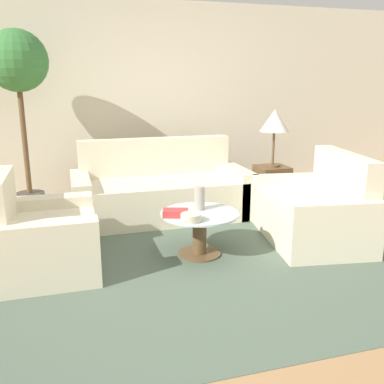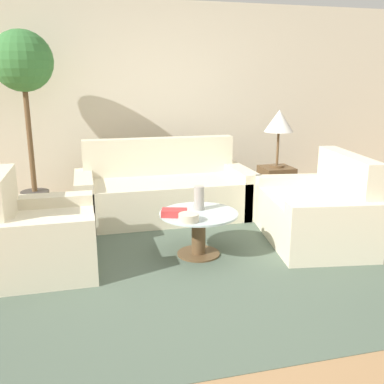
{
  "view_description": "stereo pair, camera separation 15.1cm",
  "coord_description": "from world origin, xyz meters",
  "px_view_note": "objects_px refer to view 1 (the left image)",
  "views": [
    {
      "loc": [
        -1.07,
        -2.94,
        1.6
      ],
      "look_at": [
        0.06,
        0.9,
        0.55
      ],
      "focal_mm": 40.0,
      "sensor_mm": 36.0,
      "label": 1
    },
    {
      "loc": [
        -0.93,
        -2.98,
        1.6
      ],
      "look_at": [
        0.06,
        0.9,
        0.55
      ],
      "focal_mm": 40.0,
      "sensor_mm": 36.0,
      "label": 2
    }
  ],
  "objects_px": {
    "coffee_table": "(200,228)",
    "book_stack": "(176,213)",
    "sofa_main": "(161,192)",
    "potted_plant": "(18,77)",
    "loveseat": "(317,212)",
    "vase": "(200,198)",
    "armchair": "(38,240)",
    "table_lamp": "(275,122)",
    "bowl": "(191,218)"
  },
  "relations": [
    {
      "from": "potted_plant",
      "to": "vase",
      "type": "height_order",
      "value": "potted_plant"
    },
    {
      "from": "table_lamp",
      "to": "bowl",
      "type": "bearing_deg",
      "value": -136.51
    },
    {
      "from": "coffee_table",
      "to": "potted_plant",
      "type": "bearing_deg",
      "value": 134.73
    },
    {
      "from": "bowl",
      "to": "book_stack",
      "type": "bearing_deg",
      "value": 116.85
    },
    {
      "from": "sofa_main",
      "to": "potted_plant",
      "type": "xyz_separation_m",
      "value": [
        -1.51,
        0.31,
        1.34
      ]
    },
    {
      "from": "sofa_main",
      "to": "coffee_table",
      "type": "xyz_separation_m",
      "value": [
        0.08,
        -1.3,
        -0.02
      ]
    },
    {
      "from": "sofa_main",
      "to": "coffee_table",
      "type": "height_order",
      "value": "sofa_main"
    },
    {
      "from": "armchair",
      "to": "bowl",
      "type": "distance_m",
      "value": 1.32
    },
    {
      "from": "vase",
      "to": "book_stack",
      "type": "bearing_deg",
      "value": -153.24
    },
    {
      "from": "sofa_main",
      "to": "coffee_table",
      "type": "bearing_deg",
      "value": -86.27
    },
    {
      "from": "table_lamp",
      "to": "vase",
      "type": "height_order",
      "value": "table_lamp"
    },
    {
      "from": "coffee_table",
      "to": "bowl",
      "type": "relative_size",
      "value": 4.1
    },
    {
      "from": "loveseat",
      "to": "book_stack",
      "type": "height_order",
      "value": "loveseat"
    },
    {
      "from": "coffee_table",
      "to": "table_lamp",
      "type": "distance_m",
      "value": 1.96
    },
    {
      "from": "loveseat",
      "to": "book_stack",
      "type": "xyz_separation_m",
      "value": [
        -1.53,
        -0.12,
        0.16
      ]
    },
    {
      "from": "vase",
      "to": "bowl",
      "type": "relative_size",
      "value": 1.27
    },
    {
      "from": "coffee_table",
      "to": "potted_plant",
      "type": "height_order",
      "value": "potted_plant"
    },
    {
      "from": "sofa_main",
      "to": "book_stack",
      "type": "bearing_deg",
      "value": -96.59
    },
    {
      "from": "table_lamp",
      "to": "loveseat",
      "type": "bearing_deg",
      "value": -91.99
    },
    {
      "from": "armchair",
      "to": "loveseat",
      "type": "bearing_deg",
      "value": -89.44
    },
    {
      "from": "loveseat",
      "to": "table_lamp",
      "type": "xyz_separation_m",
      "value": [
        0.04,
        1.1,
        0.82
      ]
    },
    {
      "from": "armchair",
      "to": "potted_plant",
      "type": "bearing_deg",
      "value": 6.11
    },
    {
      "from": "armchair",
      "to": "vase",
      "type": "relative_size",
      "value": 4.29
    },
    {
      "from": "loveseat",
      "to": "potted_plant",
      "type": "height_order",
      "value": "potted_plant"
    },
    {
      "from": "table_lamp",
      "to": "vase",
      "type": "distance_m",
      "value": 1.79
    },
    {
      "from": "sofa_main",
      "to": "coffee_table",
      "type": "distance_m",
      "value": 1.3
    },
    {
      "from": "sofa_main",
      "to": "table_lamp",
      "type": "bearing_deg",
      "value": -4.86
    },
    {
      "from": "armchair",
      "to": "loveseat",
      "type": "relative_size",
      "value": 0.68
    },
    {
      "from": "armchair",
      "to": "vase",
      "type": "distance_m",
      "value": 1.47
    },
    {
      "from": "potted_plant",
      "to": "bowl",
      "type": "xyz_separation_m",
      "value": [
        1.44,
        -1.83,
        -1.18
      ]
    },
    {
      "from": "sofa_main",
      "to": "bowl",
      "type": "height_order",
      "value": "sofa_main"
    },
    {
      "from": "sofa_main",
      "to": "armchair",
      "type": "height_order",
      "value": "sofa_main"
    },
    {
      "from": "sofa_main",
      "to": "table_lamp",
      "type": "relative_size",
      "value": 2.94
    },
    {
      "from": "potted_plant",
      "to": "armchair",
      "type": "bearing_deg",
      "value": -83.95
    },
    {
      "from": "coffee_table",
      "to": "book_stack",
      "type": "bearing_deg",
      "value": -169.66
    },
    {
      "from": "table_lamp",
      "to": "book_stack",
      "type": "xyz_separation_m",
      "value": [
        -1.56,
        -1.22,
        -0.66
      ]
    },
    {
      "from": "loveseat",
      "to": "coffee_table",
      "type": "distance_m",
      "value": 1.29
    },
    {
      "from": "coffee_table",
      "to": "vase",
      "type": "distance_m",
      "value": 0.28
    },
    {
      "from": "loveseat",
      "to": "coffee_table",
      "type": "xyz_separation_m",
      "value": [
        -1.29,
        -0.07,
        -0.02
      ]
    },
    {
      "from": "vase",
      "to": "bowl",
      "type": "xyz_separation_m",
      "value": [
        -0.18,
        -0.31,
        -0.08
      ]
    },
    {
      "from": "armchair",
      "to": "bowl",
      "type": "relative_size",
      "value": 5.45
    },
    {
      "from": "sofa_main",
      "to": "armchair",
      "type": "relative_size",
      "value": 2.13
    },
    {
      "from": "potted_plant",
      "to": "bowl",
      "type": "height_order",
      "value": "potted_plant"
    },
    {
      "from": "coffee_table",
      "to": "loveseat",
      "type": "bearing_deg",
      "value": 3.22
    },
    {
      "from": "potted_plant",
      "to": "loveseat",
      "type": "bearing_deg",
      "value": -28.06
    },
    {
      "from": "sofa_main",
      "to": "armchair",
      "type": "bearing_deg",
      "value": -137.09
    },
    {
      "from": "armchair",
      "to": "table_lamp",
      "type": "xyz_separation_m",
      "value": [
        2.75,
        1.13,
        0.82
      ]
    },
    {
      "from": "vase",
      "to": "book_stack",
      "type": "distance_m",
      "value": 0.31
    },
    {
      "from": "potted_plant",
      "to": "table_lamp",
      "type": "bearing_deg",
      "value": -8.4
    },
    {
      "from": "table_lamp",
      "to": "vase",
      "type": "xyz_separation_m",
      "value": [
        -1.3,
        -1.08,
        -0.58
      ]
    }
  ]
}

